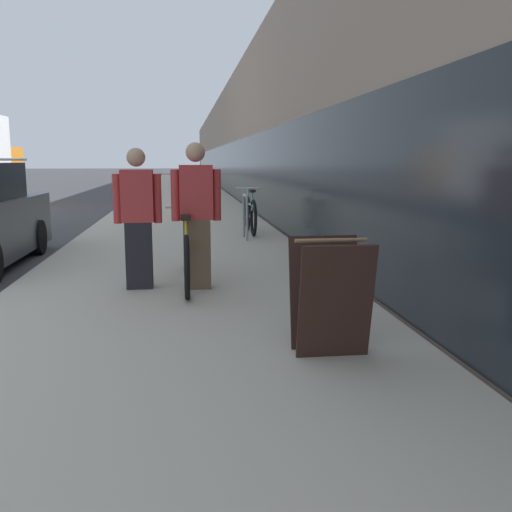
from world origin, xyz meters
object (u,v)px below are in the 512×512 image
person_bystander (138,219)px  bike_rack_hoop (245,212)px  tandem_bicycle (186,252)px  cruiser_bike_nearest (250,214)px  sandwich_board_sign (330,296)px  person_rider (196,216)px

person_bystander → bike_rack_hoop: bearing=67.3°
tandem_bicycle → cruiser_bike_nearest: cruiser_bike_nearest is taller
bike_rack_hoop → person_bystander: bearing=-112.7°
sandwich_board_sign → cruiser_bike_nearest: bearing=88.1°
tandem_bicycle → bike_rack_hoop: tandem_bicycle is taller
cruiser_bike_nearest → sandwich_board_sign: size_ratio=1.96×
person_bystander → bike_rack_hoop: person_bystander is taller
person_bystander → sandwich_board_sign: person_bystander is taller
tandem_bicycle → person_rider: size_ratio=1.43×
cruiser_bike_nearest → tandem_bicycle: bearing=-105.9°
tandem_bicycle → person_bystander: person_bystander is taller
tandem_bicycle → person_rider: (0.12, -0.30, 0.47)m
bike_rack_hoop → cruiser_bike_nearest: cruiser_bike_nearest is taller
person_bystander → tandem_bicycle: bearing=21.0°
bike_rack_hoop → cruiser_bike_nearest: (0.20, 0.86, -0.13)m
cruiser_bike_nearest → sandwich_board_sign: 7.38m
tandem_bicycle → person_rider: person_rider is taller
bike_rack_hoop → cruiser_bike_nearest: size_ratio=0.48×
bike_rack_hoop → sandwich_board_sign: bearing=-90.5°
person_bystander → cruiser_bike_nearest: size_ratio=0.92×
cruiser_bike_nearest → bike_rack_hoop: bearing=-102.9°
tandem_bicycle → person_bystander: 0.73m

